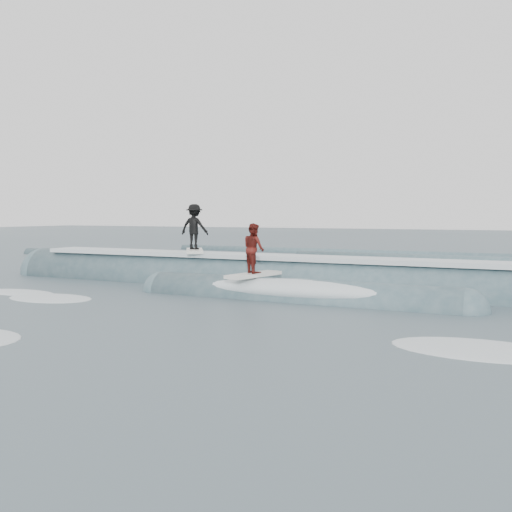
% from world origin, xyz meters
% --- Properties ---
extents(ground, '(160.00, 160.00, 0.00)m').
position_xyz_m(ground, '(0.00, 0.00, 0.00)').
color(ground, '#394954').
rests_on(ground, ground).
extents(breaking_wave, '(21.78, 3.79, 2.01)m').
position_xyz_m(breaking_wave, '(0.37, 5.46, 0.05)').
color(breaking_wave, '#38545E').
rests_on(breaking_wave, ground).
extents(surfer_black, '(1.55, 1.98, 1.67)m').
position_xyz_m(surfer_black, '(-2.86, 5.91, 1.88)').
color(surfer_black, white).
rests_on(surfer_black, ground).
extents(surfer_red, '(0.99, 2.07, 1.54)m').
position_xyz_m(surfer_red, '(0.51, 3.71, 1.29)').
color(surfer_red, silver).
rests_on(surfer_red, ground).
extents(whitewater, '(15.91, 6.79, 0.10)m').
position_xyz_m(whitewater, '(-0.91, -0.50, 0.00)').
color(whitewater, silver).
rests_on(whitewater, ground).
extents(far_swells, '(37.93, 8.65, 0.80)m').
position_xyz_m(far_swells, '(-0.45, 17.65, 0.00)').
color(far_swells, '#38545E').
rests_on(far_swells, ground).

